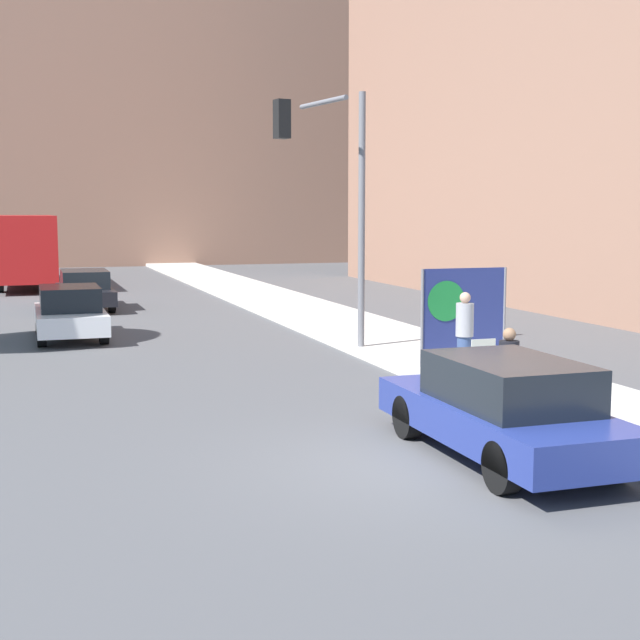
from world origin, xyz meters
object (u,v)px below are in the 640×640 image
object	(u,v)px
jogger_on_sidewalk	(464,334)
traffic_light_pole	(334,179)
car_on_road_nearest	(70,312)
city_bus_on_road	(25,245)
car_on_road_midblock	(85,289)
protest_banner	(463,314)
parked_car_curbside	(504,408)
pedestrian_behind	(430,315)
seated_protester	(510,362)

from	to	relation	value
jogger_on_sidewalk	traffic_light_pole	bearing A→B (deg)	-100.78
car_on_road_nearest	city_bus_on_road	distance (m)	18.73
car_on_road_midblock	car_on_road_nearest	bearing A→B (deg)	-96.50
protest_banner	car_on_road_nearest	bearing A→B (deg)	134.15
car_on_road_midblock	parked_car_curbside	bearing A→B (deg)	-79.02
pedestrian_behind	car_on_road_midblock	xyz separation A→B (m)	(-6.36, 14.18, -0.42)
jogger_on_sidewalk	pedestrian_behind	size ratio (longest dim) A/B	0.90
jogger_on_sidewalk	protest_banner	world-z (taller)	protest_banner
seated_protester	pedestrian_behind	distance (m)	4.49
seated_protester	pedestrian_behind	world-z (taller)	pedestrian_behind
pedestrian_behind	protest_banner	xyz separation A→B (m)	(0.30, -0.95, 0.12)
pedestrian_behind	parked_car_curbside	size ratio (longest dim) A/B	0.41
jogger_on_sidewalk	parked_car_curbside	distance (m)	5.09
parked_car_curbside	traffic_light_pole	bearing A→B (deg)	85.51
pedestrian_behind	traffic_light_pole	world-z (taller)	traffic_light_pole
city_bus_on_road	parked_car_curbside	bearing A→B (deg)	-79.57
car_on_road_midblock	city_bus_on_road	xyz separation A→B (m)	(-1.86, 11.26, 1.15)
parked_car_curbside	car_on_road_nearest	world-z (taller)	car_on_road_nearest
protest_banner	parked_car_curbside	xyz separation A→B (m)	(-2.54, -6.09, -0.53)
traffic_light_pole	parked_car_curbside	distance (m)	9.62
protest_banner	car_on_road_midblock	size ratio (longest dim) A/B	0.42
traffic_light_pole	jogger_on_sidewalk	bearing A→B (deg)	-74.68
protest_banner	parked_car_curbside	distance (m)	6.62
parked_car_curbside	car_on_road_nearest	size ratio (longest dim) A/B	1.05
jogger_on_sidewalk	protest_banner	size ratio (longest dim) A/B	0.82
jogger_on_sidewalk	car_on_road_nearest	distance (m)	11.37
traffic_light_pole	car_on_road_nearest	size ratio (longest dim) A/B	1.40
jogger_on_sidewalk	parked_car_curbside	world-z (taller)	jogger_on_sidewalk
pedestrian_behind	jogger_on_sidewalk	bearing A→B (deg)	-19.26
traffic_light_pole	car_on_road_midblock	xyz separation A→B (m)	(-4.82, 12.24, -3.39)
seated_protester	jogger_on_sidewalk	bearing A→B (deg)	77.81
parked_car_curbside	car_on_road_nearest	distance (m)	14.67
pedestrian_behind	protest_banner	distance (m)	1.00
seated_protester	city_bus_on_road	size ratio (longest dim) A/B	0.11
jogger_on_sidewalk	car_on_road_midblock	world-z (taller)	jogger_on_sidewalk
traffic_light_pole	parked_car_curbside	world-z (taller)	traffic_light_pole
pedestrian_behind	parked_car_curbside	bearing A→B (deg)	-27.77
seated_protester	parked_car_curbside	world-z (taller)	seated_protester
car_on_road_nearest	traffic_light_pole	bearing A→B (deg)	-40.50
pedestrian_behind	seated_protester	bearing A→B (deg)	-18.14
protest_banner	parked_car_curbside	bearing A→B (deg)	-112.66
traffic_light_pole	city_bus_on_road	world-z (taller)	traffic_light_pole
jogger_on_sidewalk	city_bus_on_road	world-z (taller)	city_bus_on_road
parked_car_curbside	city_bus_on_road	xyz separation A→B (m)	(-5.98, 32.47, 1.14)
pedestrian_behind	car_on_road_midblock	size ratio (longest dim) A/B	0.38
jogger_on_sidewalk	traffic_light_pole	distance (m)	5.38
pedestrian_behind	car_on_road_nearest	xyz separation A→B (m)	(-7.20, 6.78, -0.40)
traffic_light_pole	car_on_road_nearest	world-z (taller)	traffic_light_pole
seated_protester	car_on_road_nearest	world-z (taller)	car_on_road_nearest
seated_protester	city_bus_on_road	bearing A→B (deg)	98.89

